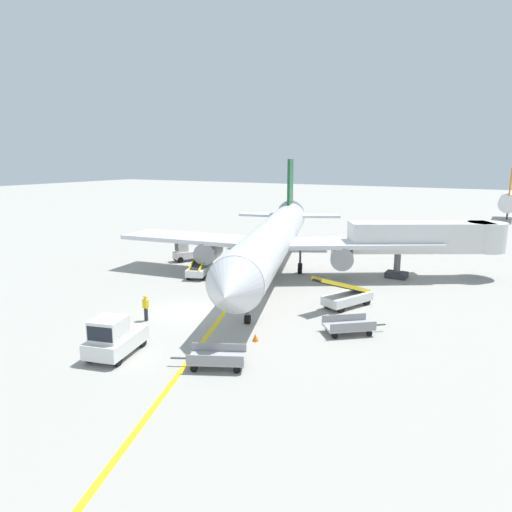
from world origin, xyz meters
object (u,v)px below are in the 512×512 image
object	(u,v)px
airliner	(274,238)
pushback_tug	(114,338)
belt_loader_forward_hold	(200,267)
baggage_cart_empty_trailing	(217,358)
belt_loader_aft_hold	(346,296)
safety_cone_nose_right	(255,337)
ground_crew_marshaller	(146,307)
safety_cone_nose_left	(266,267)
jet_bridge	(436,237)
baggage_cart_loaded	(349,326)
baggage_tug_near_wing	(184,252)

from	to	relation	value
airliner	pushback_tug	world-z (taller)	airliner
pushback_tug	belt_loader_forward_hold	xyz separation A→B (m)	(-6.04, 16.03, -0.22)
baggage_cart_empty_trailing	belt_loader_aft_hold	bearing A→B (deg)	78.20
safety_cone_nose_right	belt_loader_aft_hold	bearing A→B (deg)	73.48
belt_loader_forward_hold	safety_cone_nose_right	bearing A→B (deg)	-42.87
safety_cone_nose_right	ground_crew_marshaller	bearing A→B (deg)	-176.92
safety_cone_nose_left	belt_loader_aft_hold	bearing A→B (deg)	-35.41
airliner	ground_crew_marshaller	size ratio (longest dim) A/B	20.19
belt_loader_forward_hold	belt_loader_aft_hold	world-z (taller)	same
jet_bridge	belt_loader_aft_hold	distance (m)	12.48
baggage_cart_loaded	ground_crew_marshaller	world-z (taller)	ground_crew_marshaller
belt_loader_aft_hold	baggage_cart_empty_trailing	xyz separation A→B (m)	(-2.58, -12.35, -0.31)
jet_bridge	pushback_tug	xyz separation A→B (m)	(-12.05, -25.31, -2.55)
baggage_cart_empty_trailing	belt_loader_forward_hold	bearing A→B (deg)	128.28
pushback_tug	baggage_cart_empty_trailing	world-z (taller)	pushback_tug
baggage_cart_empty_trailing	safety_cone_nose_right	bearing A→B (deg)	89.14
airliner	safety_cone_nose_right	world-z (taller)	airliner
baggage_tug_near_wing	baggage_cart_loaded	bearing A→B (deg)	-28.30
baggage_cart_empty_trailing	jet_bridge	bearing A→B (deg)	74.54
pushback_tug	belt_loader_aft_hold	size ratio (longest dim) A/B	0.78
jet_bridge	airliner	bearing A→B (deg)	-152.78
baggage_tug_near_wing	pushback_tug	bearing A→B (deg)	-61.55
belt_loader_aft_hold	ground_crew_marshaller	xyz separation A→B (m)	(-10.28, -8.93, 0.13)
baggage_tug_near_wing	belt_loader_aft_hold	xyz separation A→B (m)	(18.95, -6.32, -0.15)
belt_loader_aft_hold	airliner	bearing A→B (deg)	148.07
ground_crew_marshaller	safety_cone_nose_left	distance (m)	16.18
pushback_tug	safety_cone_nose_left	world-z (taller)	pushback_tug
baggage_tug_near_wing	safety_cone_nose_left	world-z (taller)	baggage_tug_near_wing
airliner	safety_cone_nose_left	xyz separation A→B (m)	(-1.89, 2.07, -3.20)
baggage_cart_loaded	safety_cone_nose_right	xyz separation A→B (m)	(-4.26, -3.69, -0.25)
airliner	jet_bridge	xyz separation A→B (m)	(12.30, 6.33, 0.12)
airliner	belt_loader_forward_hold	xyz separation A→B (m)	(-5.78, -2.95, -2.64)
belt_loader_aft_hold	baggage_cart_empty_trailing	world-z (taller)	belt_loader_aft_hold
jet_bridge	safety_cone_nose_right	world-z (taller)	jet_bridge
baggage_tug_near_wing	safety_cone_nose_left	distance (m)	8.84
airliner	jet_bridge	distance (m)	13.84
safety_cone_nose_right	baggage_tug_near_wing	bearing A→B (deg)	137.92
baggage_cart_empty_trailing	safety_cone_nose_left	bearing A→B (deg)	111.21
airliner	baggage_tug_near_wing	world-z (taller)	airliner
pushback_tug	belt_loader_aft_hold	xyz separation A→B (m)	(8.04, 13.82, -0.22)
belt_loader_forward_hold	baggage_cart_loaded	xyz separation A→B (m)	(15.81, -7.03, -0.31)
ground_crew_marshaller	safety_cone_nose_right	distance (m)	7.80
ground_crew_marshaller	airliner	bearing A→B (deg)	81.96
baggage_tug_near_wing	jet_bridge	bearing A→B (deg)	12.70
airliner	belt_loader_aft_hold	xyz separation A→B (m)	(8.29, -5.17, -2.64)
airliner	safety_cone_nose_right	size ratio (longest dim) A/B	78.00
pushback_tug	baggage_cart_loaded	distance (m)	13.29
belt_loader_aft_hold	safety_cone_nose_left	xyz separation A→B (m)	(-10.18, 7.24, -0.56)
pushback_tug	belt_loader_aft_hold	bearing A→B (deg)	59.81
jet_bridge	belt_loader_forward_hold	size ratio (longest dim) A/B	2.42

